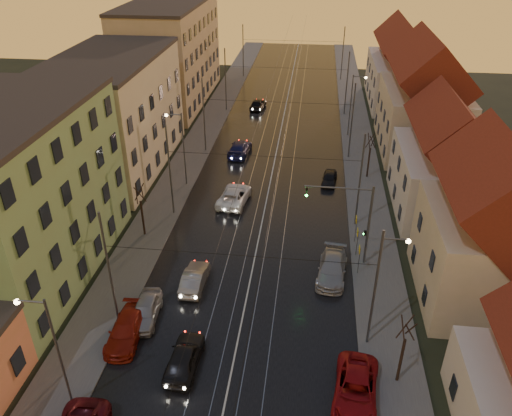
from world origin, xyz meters
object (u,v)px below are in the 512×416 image
at_px(parked_left_3, 146,310).
at_px(parked_right_2, 329,178).
at_px(driving_car_3, 240,148).
at_px(parked_right_0, 356,389).
at_px(street_lamp_2, 180,142).
at_px(street_lamp_0, 51,344).
at_px(street_lamp_1, 382,277).
at_px(driving_car_1, 195,278).
at_px(traffic_light_mast, 357,215).
at_px(driving_car_2, 234,196).
at_px(parked_right_1, 332,268).
at_px(driving_car_4, 258,104).
at_px(driving_car_0, 184,357).
at_px(parked_left_2, 126,330).
at_px(street_lamp_3, 354,100).

height_order(parked_left_3, parked_right_2, parked_left_3).
distance_m(driving_car_3, parked_right_0, 36.04).
relative_size(street_lamp_2, parked_right_0, 1.48).
distance_m(street_lamp_0, street_lamp_1, 19.89).
bearing_deg(driving_car_1, traffic_light_mast, -159.46).
bearing_deg(parked_right_0, street_lamp_2, 129.86).
distance_m(driving_car_2, parked_right_1, 14.44).
xyz_separation_m(street_lamp_1, parked_right_2, (-2.83, 22.12, -4.27)).
xyz_separation_m(driving_car_3, driving_car_4, (0.31, 16.66, -0.02)).
height_order(street_lamp_1, driving_car_0, street_lamp_1).
bearing_deg(driving_car_3, street_lamp_2, 64.91).
xyz_separation_m(driving_car_1, parked_right_0, (11.72, -9.10, 0.02)).
distance_m(driving_car_0, parked_right_2, 28.06).
height_order(driving_car_1, parked_right_0, parked_right_0).
distance_m(driving_car_1, parked_left_2, 6.85).
bearing_deg(street_lamp_0, street_lamp_1, 23.72).
bearing_deg(traffic_light_mast, parked_right_2, 96.94).
height_order(driving_car_0, driving_car_3, driving_car_3).
bearing_deg(street_lamp_3, parked_right_0, -92.12).
bearing_deg(driving_car_0, parked_left_2, -21.84).
distance_m(street_lamp_0, street_lamp_3, 47.62).
bearing_deg(driving_car_4, parked_right_2, 121.38).
bearing_deg(driving_car_0, driving_car_3, -85.98).
xyz_separation_m(street_lamp_3, driving_car_2, (-12.25, -19.13, -4.11)).
relative_size(street_lamp_3, driving_car_4, 1.77).
bearing_deg(street_lamp_3, parked_left_3, -113.57).
bearing_deg(parked_left_2, parked_left_3, 68.39).
xyz_separation_m(parked_left_2, parked_left_3, (0.70, 2.02, 0.03)).
bearing_deg(street_lamp_3, driving_car_0, -106.70).
bearing_deg(street_lamp_2, street_lamp_3, 41.31).
distance_m(parked_right_1, parked_right_2, 16.12).
bearing_deg(traffic_light_mast, driving_car_4, 107.93).
xyz_separation_m(parked_right_0, parked_right_1, (-1.22, 11.52, 0.02)).
xyz_separation_m(driving_car_4, parked_right_0, (11.60, -50.68, -0.02)).
relative_size(street_lamp_1, driving_car_3, 1.47).
relative_size(traffic_light_mast, driving_car_1, 1.62).
bearing_deg(driving_car_4, driving_car_3, 96.22).
height_order(street_lamp_0, traffic_light_mast, street_lamp_0).
bearing_deg(driving_car_2, driving_car_3, -77.17).
relative_size(street_lamp_3, parked_left_2, 1.61).
relative_size(driving_car_0, driving_car_4, 1.02).
bearing_deg(driving_car_0, parked_left_3, -44.78).
relative_size(parked_left_3, parked_right_0, 0.82).
relative_size(street_lamp_2, driving_car_2, 1.44).
height_order(street_lamp_0, driving_car_4, street_lamp_0).
distance_m(driving_car_2, driving_car_3, 11.69).
xyz_separation_m(street_lamp_0, traffic_light_mast, (17.10, 16.00, -0.29)).
height_order(driving_car_2, driving_car_4, same).
height_order(street_lamp_3, traffic_light_mast, street_lamp_3).
xyz_separation_m(driving_car_3, parked_right_1, (10.69, -22.50, -0.02)).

